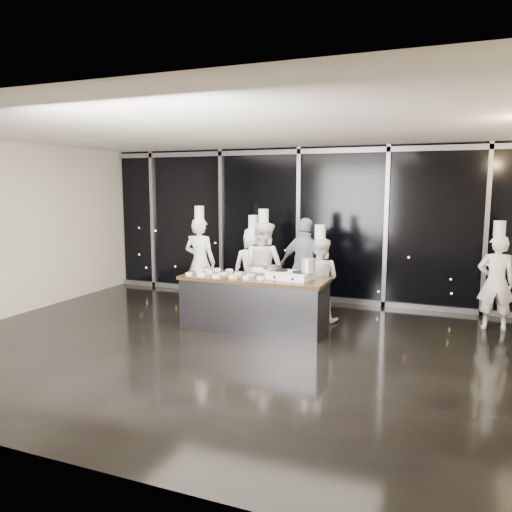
{
  "coord_description": "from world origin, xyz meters",
  "views": [
    {
      "loc": [
        3.07,
        -6.65,
        2.41
      ],
      "look_at": [
        -0.08,
        1.2,
        1.21
      ],
      "focal_mm": 35.0,
      "sensor_mm": 36.0,
      "label": 1
    }
  ],
  "objects_px": {
    "frying_pan": "(271,267)",
    "chef_far_left": "(200,261)",
    "chef_center": "(263,267)",
    "guest": "(305,267)",
    "demo_counter": "(254,303)",
    "chef_right": "(319,279)",
    "stock_pot": "(308,265)",
    "stove": "(290,275)",
    "chef_side": "(496,281)",
    "chef_left": "(253,267)"
  },
  "relations": [
    {
      "from": "demo_counter",
      "to": "chef_right",
      "type": "distance_m",
      "value": 1.34
    },
    {
      "from": "chef_right",
      "to": "chef_side",
      "type": "distance_m",
      "value": 2.93
    },
    {
      "from": "stock_pot",
      "to": "stove",
      "type": "bearing_deg",
      "value": 173.71
    },
    {
      "from": "stove",
      "to": "chef_side",
      "type": "height_order",
      "value": "chef_side"
    },
    {
      "from": "stove",
      "to": "stock_pot",
      "type": "relative_size",
      "value": 3.47
    },
    {
      "from": "frying_pan",
      "to": "chef_right",
      "type": "bearing_deg",
      "value": 65.42
    },
    {
      "from": "stove",
      "to": "guest",
      "type": "relative_size",
      "value": 0.42
    },
    {
      "from": "frying_pan",
      "to": "chef_left",
      "type": "bearing_deg",
      "value": 132.75
    },
    {
      "from": "stock_pot",
      "to": "demo_counter",
      "type": "bearing_deg",
      "value": -179.47
    },
    {
      "from": "stove",
      "to": "chef_side",
      "type": "relative_size",
      "value": 0.42
    },
    {
      "from": "chef_right",
      "to": "demo_counter",
      "type": "bearing_deg",
      "value": 50.89
    },
    {
      "from": "frying_pan",
      "to": "stock_pot",
      "type": "bearing_deg",
      "value": 2.5
    },
    {
      "from": "demo_counter",
      "to": "chef_far_left",
      "type": "xyz_separation_m",
      "value": [
        -1.62,
        1.13,
        0.46
      ]
    },
    {
      "from": "stove",
      "to": "chef_far_left",
      "type": "distance_m",
      "value": 2.49
    },
    {
      "from": "chef_far_left",
      "to": "chef_left",
      "type": "distance_m",
      "value": 1.08
    },
    {
      "from": "stove",
      "to": "chef_center",
      "type": "relative_size",
      "value": 0.39
    },
    {
      "from": "demo_counter",
      "to": "chef_center",
      "type": "distance_m",
      "value": 1.28
    },
    {
      "from": "stove",
      "to": "chef_center",
      "type": "height_order",
      "value": "chef_center"
    },
    {
      "from": "stove",
      "to": "chef_center",
      "type": "xyz_separation_m",
      "value": [
        -0.9,
        1.13,
        -0.08
      ]
    },
    {
      "from": "frying_pan",
      "to": "chef_far_left",
      "type": "height_order",
      "value": "chef_far_left"
    },
    {
      "from": "demo_counter",
      "to": "chef_right",
      "type": "xyz_separation_m",
      "value": [
        0.87,
        0.97,
        0.31
      ]
    },
    {
      "from": "frying_pan",
      "to": "chef_side",
      "type": "bearing_deg",
      "value": 31.97
    },
    {
      "from": "stock_pot",
      "to": "chef_left",
      "type": "height_order",
      "value": "chef_left"
    },
    {
      "from": "stock_pot",
      "to": "chef_far_left",
      "type": "xyz_separation_m",
      "value": [
        -2.55,
        1.13,
        -0.24
      ]
    },
    {
      "from": "frying_pan",
      "to": "chef_far_left",
      "type": "distance_m",
      "value": 2.17
    },
    {
      "from": "stock_pot",
      "to": "chef_side",
      "type": "height_order",
      "value": "chef_side"
    },
    {
      "from": "frying_pan",
      "to": "chef_right",
      "type": "xyz_separation_m",
      "value": [
        0.6,
        0.88,
        -0.3
      ]
    },
    {
      "from": "chef_side",
      "to": "chef_left",
      "type": "bearing_deg",
      "value": -2.1
    },
    {
      "from": "chef_far_left",
      "to": "chef_center",
      "type": "relative_size",
      "value": 1.02
    },
    {
      "from": "demo_counter",
      "to": "chef_side",
      "type": "height_order",
      "value": "chef_side"
    },
    {
      "from": "chef_left",
      "to": "guest",
      "type": "relative_size",
      "value": 1.01
    },
    {
      "from": "chef_center",
      "to": "stove",
      "type": "bearing_deg",
      "value": 146.39
    },
    {
      "from": "stove",
      "to": "chef_left",
      "type": "distance_m",
      "value": 1.77
    },
    {
      "from": "stove",
      "to": "stock_pot",
      "type": "height_order",
      "value": "stock_pot"
    },
    {
      "from": "chef_right",
      "to": "stove",
      "type": "bearing_deg",
      "value": 77.55
    },
    {
      "from": "stove",
      "to": "chef_right",
      "type": "relative_size",
      "value": 0.44
    },
    {
      "from": "chef_right",
      "to": "guest",
      "type": "bearing_deg",
      "value": -34.3
    },
    {
      "from": "chef_side",
      "to": "chef_center",
      "type": "bearing_deg",
      "value": 0.7
    },
    {
      "from": "demo_counter",
      "to": "guest",
      "type": "bearing_deg",
      "value": 66.37
    },
    {
      "from": "stove",
      "to": "stock_pot",
      "type": "bearing_deg",
      "value": 3.11
    },
    {
      "from": "chef_far_left",
      "to": "chef_side",
      "type": "height_order",
      "value": "chef_far_left"
    },
    {
      "from": "chef_center",
      "to": "chef_far_left",
      "type": "bearing_deg",
      "value": 19.51
    },
    {
      "from": "demo_counter",
      "to": "frying_pan",
      "type": "height_order",
      "value": "frying_pan"
    },
    {
      "from": "stove",
      "to": "chef_center",
      "type": "bearing_deg",
      "value": 137.9
    },
    {
      "from": "chef_center",
      "to": "chef_left",
      "type": "bearing_deg",
      "value": -15.37
    },
    {
      "from": "demo_counter",
      "to": "chef_left",
      "type": "height_order",
      "value": "chef_left"
    },
    {
      "from": "chef_center",
      "to": "chef_side",
      "type": "height_order",
      "value": "chef_center"
    },
    {
      "from": "chef_center",
      "to": "guest",
      "type": "xyz_separation_m",
      "value": [
        0.82,
        0.05,
        0.03
      ]
    },
    {
      "from": "stove",
      "to": "chef_side",
      "type": "distance_m",
      "value": 3.47
    },
    {
      "from": "stove",
      "to": "demo_counter",
      "type": "bearing_deg",
      "value": -166.59
    }
  ]
}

